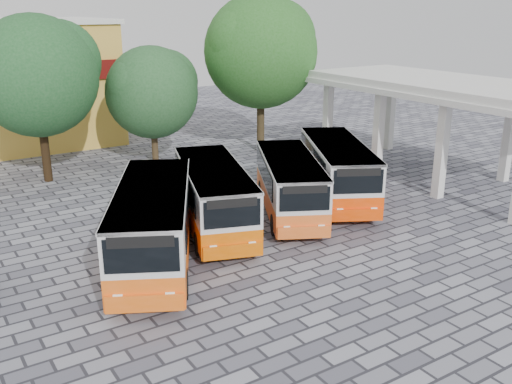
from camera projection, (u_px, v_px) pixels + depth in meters
ground at (341, 243)px, 22.98m from camera, size 90.00×90.00×0.00m
terminal_shelter at (447, 89)px, 30.04m from camera, size 6.80×15.80×5.40m
bus_far_left at (154, 222)px, 20.50m from camera, size 5.96×8.81×2.95m
bus_centre_left at (214, 194)px, 23.87m from camera, size 4.66×8.19×2.77m
bus_centre_right at (290, 182)px, 25.63m from camera, size 5.33×7.94×2.66m
bus_far_right at (338, 168)px, 27.59m from camera, size 5.79×8.46×2.83m
tree_left at (38, 72)px, 29.42m from camera, size 6.64×6.32×8.82m
tree_middle at (153, 89)px, 33.37m from camera, size 5.67×5.40×6.98m
tree_right at (262, 47)px, 35.64m from camera, size 7.48×7.13×9.96m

